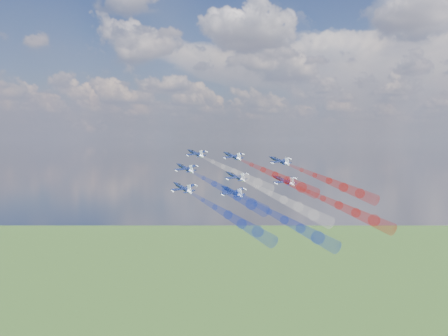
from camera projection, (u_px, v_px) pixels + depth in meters
The scene contains 16 objects.
jet_lead at pixel (196, 153), 194.05m from camera, with size 9.30×11.63×3.10m, color black, non-canonical shape.
trail_lead at pixel (234, 172), 175.58m from camera, with size 3.88×38.86×3.88m, color white, non-canonical shape.
jet_inner_left at pixel (185, 168), 178.60m from camera, with size 9.30×11.63×3.10m, color black, non-canonical shape.
trail_inner_left at pixel (226, 190), 160.13m from camera, with size 3.88×38.86×3.88m, color #1732C5, non-canonical shape.
jet_inner_right at pixel (232, 156), 190.86m from camera, with size 9.30×11.63×3.10m, color black, non-canonical shape.
trail_inner_right at pixel (275, 175), 172.40m from camera, with size 3.88×38.86×3.88m, color red, non-canonical shape.
jet_outer_left at pixel (183, 188), 161.47m from camera, with size 9.30×11.63×3.10m, color black, non-canonical shape.
trail_outer_left at pixel (228, 215), 143.00m from camera, with size 3.88×38.86×3.88m, color #1732C5, non-canonical shape.
jet_center_third at pixel (236, 176), 173.78m from camera, with size 9.30×11.63×3.10m, color black, non-canonical shape.
trail_center_third at pixel (284, 200), 155.32m from camera, with size 3.88×38.86×3.88m, color white, non-canonical shape.
jet_outer_right at pixel (280, 161), 185.87m from camera, with size 9.30×11.63×3.10m, color black, non-canonical shape.
trail_outer_right at pixel (329, 181), 167.40m from camera, with size 3.88×38.86×3.88m, color red, non-canonical shape.
jet_rear_left at pixel (232, 192), 159.27m from camera, with size 9.30×11.63×3.10m, color black, non-canonical shape.
trail_rear_left at pixel (284, 220), 140.81m from camera, with size 3.88×38.86×3.88m, color #1732C5, non-canonical shape.
jet_rear_right at pixel (284, 181), 169.65m from camera, with size 9.30×11.63×3.10m, color black, non-canonical shape.
trail_rear_right at pixel (339, 205), 151.18m from camera, with size 3.88×38.86×3.88m, color red, non-canonical shape.
Camera 1 is at (94.74, -155.93, 172.28)m, focal length 39.80 mm.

